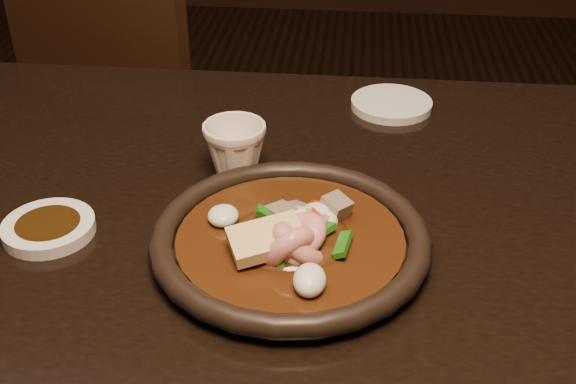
# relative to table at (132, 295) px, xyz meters

# --- Properties ---
(table) EXTENTS (1.60, 0.90, 0.75)m
(table) POSITION_rel_table_xyz_m (0.00, 0.00, 0.00)
(table) COLOR black
(table) RESTS_ON floor
(chair) EXTENTS (0.54, 0.54, 0.88)m
(chair) POSITION_rel_table_xyz_m (-0.19, 0.71, -0.19)
(chair) COLOR black
(chair) RESTS_ON floor
(plate) EXTENTS (0.29, 0.29, 0.03)m
(plate) POSITION_rel_table_xyz_m (0.18, -0.00, 0.09)
(plate) COLOR black
(plate) RESTS_ON table
(stirfry) EXTENTS (0.15, 0.16, 0.06)m
(stirfry) POSITION_rel_table_xyz_m (0.18, -0.01, 0.10)
(stirfry) COLOR #321809
(stirfry) RESTS_ON plate
(soy_dish) EXTENTS (0.10, 0.10, 0.01)m
(soy_dish) POSITION_rel_table_xyz_m (-0.08, 0.00, 0.08)
(soy_dish) COLOR silver
(soy_dish) RESTS_ON table
(saucer_right) EXTENTS (0.11, 0.11, 0.01)m
(saucer_right) POSITION_rel_table_xyz_m (0.29, 0.35, 0.08)
(saucer_right) COLOR silver
(saucer_right) RESTS_ON table
(tea_cup) EXTENTS (0.08, 0.07, 0.08)m
(tea_cup) POSITION_rel_table_xyz_m (0.10, 0.14, 0.11)
(tea_cup) COLOR #F0E2D0
(tea_cup) RESTS_ON table
(chopsticks) EXTENTS (0.10, 0.25, 0.01)m
(chopsticks) POSITION_rel_table_xyz_m (0.11, 0.15, 0.08)
(chopsticks) COLOR tan
(chopsticks) RESTS_ON table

